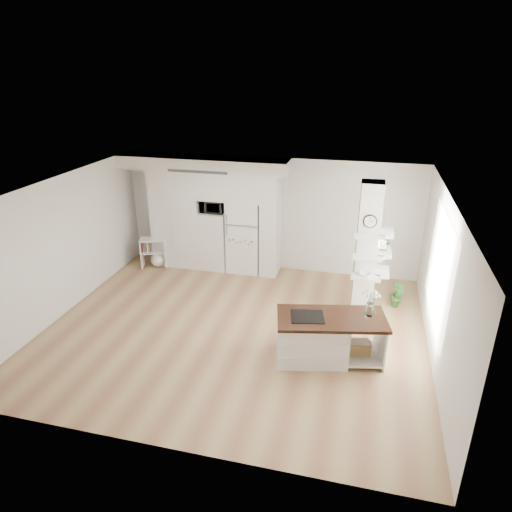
# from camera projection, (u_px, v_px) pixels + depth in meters

# --- Properties ---
(floor) EXTENTS (7.00, 6.00, 0.01)m
(floor) POSITION_uv_depth(u_px,v_px,m) (235.00, 329.00, 8.65)
(floor) COLOR tan
(floor) RESTS_ON ground
(room) EXTENTS (7.04, 6.04, 2.72)m
(room) POSITION_uv_depth(u_px,v_px,m) (233.00, 238.00, 7.92)
(room) COLOR white
(room) RESTS_ON ground
(cabinet_wall) EXTENTS (4.00, 0.71, 2.70)m
(cabinet_wall) POSITION_uv_depth(u_px,v_px,m) (207.00, 208.00, 10.77)
(cabinet_wall) COLOR white
(cabinet_wall) RESTS_ON floor
(refrigerator) EXTENTS (0.78, 0.69, 1.75)m
(refrigerator) POSITION_uv_depth(u_px,v_px,m) (245.00, 236.00, 10.82)
(refrigerator) COLOR white
(refrigerator) RESTS_ON floor
(column) EXTENTS (0.69, 0.90, 2.70)m
(column) POSITION_uv_depth(u_px,v_px,m) (371.00, 253.00, 8.60)
(column) COLOR silver
(column) RESTS_ON floor
(window) EXTENTS (0.00, 2.40, 2.40)m
(window) POSITION_uv_depth(u_px,v_px,m) (439.00, 269.00, 7.56)
(window) COLOR white
(window) RESTS_ON room
(pendant_light) EXTENTS (0.12, 0.12, 0.10)m
(pendant_light) POSITION_uv_depth(u_px,v_px,m) (333.00, 228.00, 7.58)
(pendant_light) COLOR white
(pendant_light) RESTS_ON room
(kitchen_island) EXTENTS (1.93, 1.21, 1.37)m
(kitchen_island) POSITION_uv_depth(u_px,v_px,m) (319.00, 337.00, 7.64)
(kitchen_island) COLOR white
(kitchen_island) RESTS_ON floor
(bookshelf) EXTENTS (0.69, 0.53, 0.73)m
(bookshelf) POSITION_uv_depth(u_px,v_px,m) (155.00, 254.00, 11.21)
(bookshelf) COLOR white
(bookshelf) RESTS_ON floor
(floor_plant_a) EXTENTS (0.25, 0.21, 0.43)m
(floor_plant_a) POSITION_uv_depth(u_px,v_px,m) (397.00, 297.00, 9.37)
(floor_plant_a) COLOR #32762F
(floor_plant_a) RESTS_ON floor
(floor_plant_b) EXTENTS (0.29, 0.29, 0.44)m
(floor_plant_b) POSITION_uv_depth(u_px,v_px,m) (396.00, 293.00, 9.52)
(floor_plant_b) COLOR #32762F
(floor_plant_b) RESTS_ON floor
(microwave) EXTENTS (0.54, 0.37, 0.30)m
(microwave) POSITION_uv_depth(u_px,v_px,m) (213.00, 206.00, 10.67)
(microwave) COLOR #2D2D2D
(microwave) RESTS_ON cabinet_wall
(shelf_plant) EXTENTS (0.27, 0.23, 0.30)m
(shelf_plant) POSITION_uv_depth(u_px,v_px,m) (386.00, 242.00, 8.63)
(shelf_plant) COLOR #32762F
(shelf_plant) RESTS_ON column
(decor_bowl) EXTENTS (0.22, 0.22, 0.05)m
(decor_bowl) POSITION_uv_depth(u_px,v_px,m) (365.00, 274.00, 8.55)
(decor_bowl) COLOR white
(decor_bowl) RESTS_ON column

